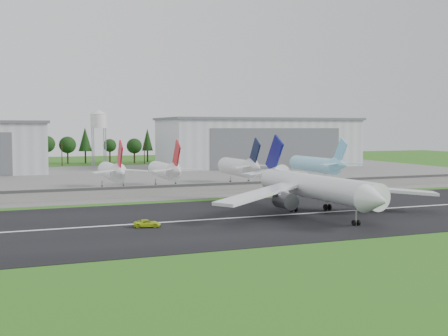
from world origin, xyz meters
name	(u,v)px	position (x,y,z in m)	size (l,w,h in m)	color
ground	(260,225)	(0.00, 0.00, 0.00)	(600.00, 600.00, 0.00)	#2C5814
runway	(242,218)	(0.00, 10.00, 0.05)	(320.00, 60.00, 0.10)	black
runway_centerline	(242,217)	(0.00, 10.00, 0.11)	(220.00, 1.00, 0.02)	white
apron	(136,177)	(0.00, 120.00, 0.05)	(320.00, 150.00, 0.10)	slate
blast_fence	(183,189)	(0.00, 54.99, 1.81)	(240.00, 0.61, 3.50)	gray
hangar_east	(258,142)	(75.00, 164.92, 12.63)	(102.00, 47.00, 25.20)	silver
water_tower	(99,119)	(-5.00, 185.00, 24.55)	(8.40, 8.40, 29.40)	#99999E
utility_poles	(104,165)	(0.00, 200.00, 0.00)	(230.00, 3.00, 12.00)	black
treeline	(100,163)	(0.00, 215.00, 0.00)	(320.00, 16.00, 22.00)	black
main_airliner	(317,193)	(19.14, 9.56, 4.89)	(57.16, 59.24, 18.17)	white
ground_vehicle	(147,223)	(-22.56, 5.72, 0.85)	(2.50, 5.43, 1.51)	#BDDB19
parked_jet_red_a	(113,172)	(-16.82, 76.53, 6.01)	(7.36, 31.29, 16.50)	white
parked_jet_red_b	(167,170)	(0.97, 76.52, 5.94)	(7.36, 31.29, 16.43)	white
parked_jet_navy	(241,167)	(27.99, 76.58, 6.32)	(7.36, 31.29, 16.84)	silver
parked_jet_skyblue	(319,164)	(62.44, 81.57, 6.16)	(7.36, 37.29, 16.72)	#91DDFB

